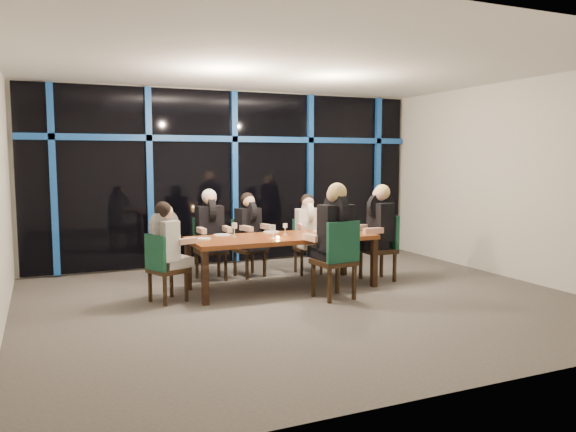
{
  "coord_description": "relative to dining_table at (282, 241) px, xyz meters",
  "views": [
    {
      "loc": [
        -3.07,
        -6.37,
        1.85
      ],
      "look_at": [
        0.0,
        0.6,
        1.05
      ],
      "focal_mm": 35.0,
      "sensor_mm": 36.0,
      "label": 1
    }
  ],
  "objects": [
    {
      "name": "plate_end_left",
      "position": [
        -1.12,
        0.14,
        0.08
      ],
      "size": [
        0.24,
        0.24,
        0.01
      ],
      "primitive_type": "cylinder",
      "color": "white",
      "rests_on": "dining_table"
    },
    {
      "name": "plate_end_right",
      "position": [
        0.95,
        -0.09,
        0.08
      ],
      "size": [
        0.24,
        0.24,
        0.01
      ],
      "primitive_type": "cylinder",
      "color": "white",
      "rests_on": "dining_table"
    },
    {
      "name": "chair_end_left",
      "position": [
        -1.7,
        -0.12,
        -0.19
      ],
      "size": [
        0.54,
        0.54,
        0.88
      ],
      "rotation": [
        0.0,
        0.0,
        1.98
      ],
      "color": "black",
      "rests_on": "ground"
    },
    {
      "name": "chair_far_left",
      "position": [
        -0.77,
        1.02,
        -0.16
      ],
      "size": [
        0.44,
        0.44,
        0.94
      ],
      "rotation": [
        0.0,
        0.0,
        0.01
      ],
      "color": "black",
      "rests_on": "ground"
    },
    {
      "name": "plate_far_left",
      "position": [
        -0.76,
        0.38,
        0.08
      ],
      "size": [
        0.24,
        0.24,
        0.01
      ],
      "primitive_type": "cylinder",
      "color": "white",
      "rests_on": "dining_table"
    },
    {
      "name": "wine_glass_e",
      "position": [
        0.85,
        0.12,
        0.2
      ],
      "size": [
        0.07,
        0.07,
        0.18
      ],
      "color": "silver",
      "rests_on": "dining_table"
    },
    {
      "name": "plate_near_mid",
      "position": [
        0.34,
        -0.23,
        0.08
      ],
      "size": [
        0.24,
        0.24,
        0.01
      ],
      "primitive_type": "cylinder",
      "color": "white",
      "rests_on": "dining_table"
    },
    {
      "name": "wine_glass_a",
      "position": [
        -0.22,
        -0.2,
        0.21
      ],
      "size": [
        0.07,
        0.07,
        0.19
      ],
      "color": "white",
      "rests_on": "dining_table"
    },
    {
      "name": "wine_glass_c",
      "position": [
        0.39,
        0.04,
        0.21
      ],
      "size": [
        0.07,
        0.07,
        0.19
      ],
      "color": "silver",
      "rests_on": "dining_table"
    },
    {
      "name": "diner_end_left",
      "position": [
        -1.63,
        -0.09,
        0.16
      ],
      "size": [
        0.61,
        0.55,
        0.86
      ],
      "rotation": [
        0.0,
        0.0,
        1.98
      ],
      "color": "black",
      "rests_on": "ground"
    },
    {
      "name": "diner_far_right",
      "position": [
        0.78,
        0.77,
        0.15
      ],
      "size": [
        0.46,
        0.56,
        0.84
      ],
      "rotation": [
        0.0,
        0.0,
        -0.12
      ],
      "color": "white",
      "rests_on": "ground"
    },
    {
      "name": "wine_glass_d",
      "position": [
        -0.64,
        0.19,
        0.21
      ],
      "size": [
        0.08,
        0.08,
        0.19
      ],
      "color": "silver",
      "rests_on": "dining_table"
    },
    {
      "name": "chair_far_right",
      "position": [
        0.79,
        0.84,
        -0.2
      ],
      "size": [
        0.45,
        0.45,
        0.87
      ],
      "rotation": [
        0.0,
        0.0,
        -0.12
      ],
      "color": "black",
      "rests_on": "ground"
    },
    {
      "name": "chair_end_right",
      "position": [
        1.6,
        -0.11,
        -0.13
      ],
      "size": [
        0.47,
        0.47,
        0.99
      ],
      "rotation": [
        0.0,
        0.0,
        4.69
      ],
      "color": "black",
      "rests_on": "ground"
    },
    {
      "name": "room",
      "position": [
        0.0,
        -0.8,
        1.34
      ],
      "size": [
        7.04,
        7.0,
        3.02
      ],
      "color": "#5E5853",
      "rests_on": "ground"
    },
    {
      "name": "diner_end_right",
      "position": [
        1.52,
        -0.11,
        0.26
      ],
      "size": [
        0.62,
        0.5,
        0.96
      ],
      "rotation": [
        0.0,
        0.0,
        4.69
      ],
      "color": "black",
      "rests_on": "ground"
    },
    {
      "name": "diner_far_mid",
      "position": [
        -0.15,
        0.94,
        0.17
      ],
      "size": [
        0.51,
        0.6,
        0.87
      ],
      "rotation": [
        0.0,
        0.0,
        0.26
      ],
      "color": "black",
      "rests_on": "ground"
    },
    {
      "name": "plate_far_right",
      "position": [
        0.71,
        0.21,
        0.08
      ],
      "size": [
        0.24,
        0.24,
        0.01
      ],
      "primitive_type": "cylinder",
      "color": "white",
      "rests_on": "dining_table"
    },
    {
      "name": "tea_light",
      "position": [
        -0.15,
        -0.19,
        0.08
      ],
      "size": [
        0.05,
        0.05,
        0.03
      ],
      "primitive_type": "cylinder",
      "color": "#FBA44B",
      "rests_on": "dining_table"
    },
    {
      "name": "dining_table",
      "position": [
        0.0,
        0.0,
        0.0
      ],
      "size": [
        2.6,
        1.0,
        0.75
      ],
      "color": "brown",
      "rests_on": "ground"
    },
    {
      "name": "plate_far_mid",
      "position": [
        -0.01,
        0.4,
        0.08
      ],
      "size": [
        0.24,
        0.24,
        0.01
      ],
      "primitive_type": "cylinder",
      "color": "white",
      "rests_on": "dining_table"
    },
    {
      "name": "diner_far_left",
      "position": [
        -0.77,
        0.94,
        0.21
      ],
      "size": [
        0.47,
        0.58,
        0.91
      ],
      "rotation": [
        0.0,
        0.0,
        0.01
      ],
      "color": "black",
      "rests_on": "ground"
    },
    {
      "name": "wine_glass_b",
      "position": [
        0.1,
        0.12,
        0.18
      ],
      "size": [
        0.06,
        0.06,
        0.16
      ],
      "color": "silver",
      "rests_on": "dining_table"
    },
    {
      "name": "diner_near_mid",
      "position": [
        0.4,
        -0.79,
        0.31
      ],
      "size": [
        0.54,
        0.67,
        1.01
      ],
      "rotation": [
        0.0,
        0.0,
        3.24
      ],
      "color": "black",
      "rests_on": "ground"
    },
    {
      "name": "chair_near_mid",
      "position": [
        0.41,
        -0.88,
        -0.1
      ],
      "size": [
        0.53,
        0.53,
        1.04
      ],
      "rotation": [
        0.0,
        0.0,
        3.24
      ],
      "color": "black",
      "rests_on": "ground"
    },
    {
      "name": "chair_far_mid",
      "position": [
        -0.17,
        1.02,
        -0.18
      ],
      "size": [
        0.5,
        0.5,
        0.89
      ],
      "rotation": [
        0.0,
        0.0,
        0.26
      ],
      "color": "black",
      "rests_on": "ground"
    },
    {
      "name": "water_pitcher",
      "position": [
        0.79,
        -0.13,
        0.16
      ],
      "size": [
        0.11,
        0.1,
        0.18
      ],
      "rotation": [
        0.0,
        0.0,
        -0.29
      ],
      "color": "silver",
      "rests_on": "dining_table"
    },
    {
      "name": "window_wall",
      "position": [
        0.01,
        2.13,
        0.87
      ],
      "size": [
        6.86,
        0.43,
        2.94
      ],
      "color": "black",
      "rests_on": "ground"
    },
    {
      "name": "wine_bottle",
      "position": [
        1.06,
        -0.02,
        0.21
      ],
      "size": [
        0.08,
        0.08,
        0.36
      ],
      "rotation": [
        0.0,
        0.0,
        -0.18
      ],
      "color": "black",
      "rests_on": "dining_table"
    }
  ]
}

